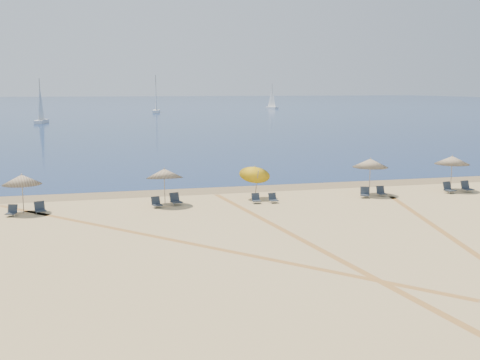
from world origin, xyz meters
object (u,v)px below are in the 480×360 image
object	(u,v)px
chair_1	(12,211)
sailboat_1	(156,101)
sailboat_0	(41,110)
chair_10	(466,187)
chair_2	(40,208)
chair_8	(381,192)
umbrella_2	(164,173)
chair_3	(156,203)
sailboat_2	(272,101)
chair_9	(449,188)
chair_7	(365,193)
chair_6	(273,198)
umbrella_3	(255,171)
umbrella_4	(370,163)
umbrella_1	(22,180)
umbrella_5	(452,160)
chair_5	(256,199)
chair_4	(176,200)

from	to	relation	value
chair_1	sailboat_1	size ratio (longest dim) A/B	0.07
sailboat_0	chair_10	bearing A→B (deg)	-58.31
chair_2	chair_8	bearing A→B (deg)	-15.51
umbrella_2	chair_2	distance (m)	7.25
chair_3	sailboat_2	bearing A→B (deg)	56.43
chair_9	sailboat_1	bearing A→B (deg)	82.80
sailboat_1	chair_7	bearing A→B (deg)	-81.27
chair_6	sailboat_2	world-z (taller)	sailboat_2
umbrella_3	chair_3	world-z (taller)	umbrella_3
chair_1	umbrella_4	bearing A→B (deg)	16.27
chair_2	chair_3	size ratio (longest dim) A/B	1.08
chair_2	sailboat_2	distance (m)	159.88
umbrella_4	chair_9	xyz separation A→B (m)	(5.44, -0.66, -1.78)
umbrella_1	chair_2	distance (m)	1.88
chair_6	chair_8	bearing A→B (deg)	-3.22
umbrella_5	chair_7	world-z (taller)	umbrella_5
umbrella_1	chair_2	size ratio (longest dim) A/B	2.87
chair_5	chair_10	distance (m)	14.80
umbrella_5	sailboat_2	bearing A→B (deg)	77.42
umbrella_3	chair_1	world-z (taller)	umbrella_3
umbrella_1	chair_5	distance (m)	13.51
chair_3	sailboat_0	distance (m)	85.95
sailboat_0	chair_3	bearing A→B (deg)	-71.29
umbrella_4	chair_2	size ratio (longest dim) A/B	3.14
chair_2	chair_6	distance (m)	13.54
umbrella_2	sailboat_0	world-z (taller)	sailboat_0
chair_4	chair_7	distance (m)	12.07
chair_10	chair_8	bearing A→B (deg)	175.09
chair_5	chair_8	bearing A→B (deg)	4.54
umbrella_1	umbrella_4	xyz separation A→B (m)	(21.32, 0.26, 0.21)
umbrella_4	umbrella_5	bearing A→B (deg)	1.48
umbrella_3	chair_8	world-z (taller)	umbrella_3
umbrella_5	umbrella_3	bearing A→B (deg)	178.31
umbrella_5	chair_1	xyz separation A→B (m)	(-28.01, -1.10, -1.81)
umbrella_1	chair_7	distance (m)	20.69
chair_8	sailboat_0	xyz separation A→B (m)	(-28.19, 84.75, 2.33)
chair_6	chair_9	xyz separation A→B (m)	(12.32, 0.24, 0.07)
umbrella_4	chair_5	bearing A→B (deg)	-174.39
chair_7	chair_8	size ratio (longest dim) A/B	1.30
umbrella_4	chair_5	xyz separation A→B (m)	(-7.93, -0.78, -1.84)
chair_9	chair_2	bearing A→B (deg)	169.78
umbrella_2	sailboat_2	world-z (taller)	sailboat_2
umbrella_1	chair_4	bearing A→B (deg)	1.06
chair_9	umbrella_5	bearing A→B (deg)	38.92
chair_7	chair_4	bearing A→B (deg)	-158.26
chair_3	chair_5	world-z (taller)	chair_3
umbrella_5	chair_3	bearing A→B (deg)	-177.84
chair_3	chair_4	distance (m)	1.29
umbrella_2	chair_2	bearing A→B (deg)	-174.88
umbrella_5	chair_1	distance (m)	28.09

